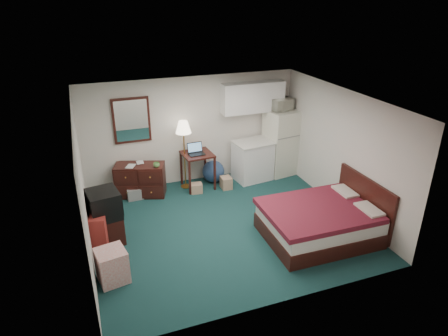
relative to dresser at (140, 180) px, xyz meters
name	(u,v)px	position (x,y,z in m)	size (l,w,h in m)	color
floor	(225,226)	(1.32, -1.88, -0.37)	(5.00, 4.50, 0.01)	black
ceiling	(226,101)	(1.32, -1.88, 2.13)	(5.00, 4.50, 0.01)	silver
walls	(225,168)	(1.32, -1.88, 0.88)	(5.01, 4.51, 2.50)	silver
mirror	(131,120)	(-0.03, 0.34, 1.28)	(0.80, 0.06, 1.00)	white
upper_cabinets	(253,97)	(2.77, 0.20, 1.58)	(1.50, 0.35, 0.70)	white
headboard	(364,202)	(3.78, -2.83, 0.18)	(0.06, 1.56, 1.00)	#3B1411
dresser	(140,180)	(0.00, 0.00, 0.00)	(1.07, 0.49, 0.73)	#3B1411
floor_lamp	(184,155)	(1.04, 0.04, 0.44)	(0.35, 0.35, 1.60)	gold
desk	(198,170)	(1.32, -0.05, 0.05)	(0.66, 0.66, 0.84)	#3B1411
exercise_ball	(213,171)	(1.74, 0.08, -0.10)	(0.53, 0.53, 0.53)	navy
kitchen_counter	(252,161)	(2.68, -0.09, 0.10)	(0.85, 0.64, 0.93)	white
fridge	(280,142)	(3.45, 0.00, 0.44)	(0.67, 0.67, 1.62)	silver
bed	(319,223)	(2.80, -2.83, -0.05)	(1.94, 1.52, 0.62)	maroon
tv_stand	(107,229)	(-0.88, -1.62, -0.10)	(0.52, 0.57, 0.52)	#3B1411
suitcase	(100,232)	(-1.01, -1.84, -0.01)	(0.27, 0.43, 0.71)	maroon
retail_box	(112,266)	(-0.90, -2.77, -0.09)	(0.44, 0.44, 0.55)	white
file_bin	(135,193)	(-0.15, -0.13, -0.24)	(0.36, 0.27, 0.25)	gray
cardboard_box_a	(196,188)	(1.19, -0.33, -0.26)	(0.26, 0.22, 0.22)	#866B54
cardboard_box_b	(226,183)	(1.91, -0.36, -0.23)	(0.23, 0.28, 0.28)	#866B54
laptop	(197,150)	(1.29, -0.11, 0.59)	(0.35, 0.29, 0.24)	black
crt_tv	(104,204)	(-0.88, -1.62, 0.41)	(0.54, 0.58, 0.50)	black
microwave	(281,103)	(3.44, 0.03, 1.43)	(0.51, 0.28, 0.35)	silver
book_a	(126,161)	(-0.26, 0.00, 0.48)	(0.17, 0.02, 0.24)	#866B54
book_b	(136,159)	(-0.04, 0.10, 0.47)	(0.15, 0.02, 0.21)	#866B54
mug	(156,164)	(0.34, -0.26, 0.43)	(0.14, 0.11, 0.14)	#61994D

